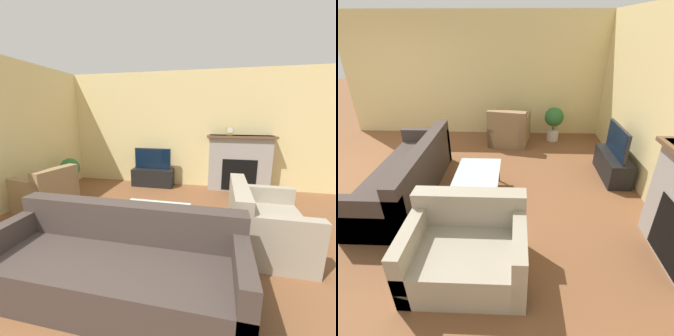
% 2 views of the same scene
% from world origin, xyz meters
% --- Properties ---
extents(wall_back, '(8.06, 0.06, 2.70)m').
position_xyz_m(wall_back, '(0.00, 4.54, 1.35)').
color(wall_back, beige).
rests_on(wall_back, ground_plane).
extents(fireplace, '(1.47, 0.37, 1.27)m').
position_xyz_m(fireplace, '(1.60, 4.35, 0.66)').
color(fireplace, '#9E9993').
rests_on(fireplace, ground_plane).
extents(tv_stand, '(1.00, 0.39, 0.42)m').
position_xyz_m(tv_stand, '(-0.41, 4.24, 0.21)').
color(tv_stand, black).
rests_on(tv_stand, ground_plane).
extents(tv, '(0.88, 0.06, 0.51)m').
position_xyz_m(tv, '(-0.41, 4.24, 0.68)').
color(tv, '#232328').
rests_on(tv, tv_stand).
extents(couch_sectional, '(2.40, 0.88, 0.82)m').
position_xyz_m(couch_sectional, '(0.23, 0.85, 0.29)').
color(couch_sectional, '#3D332D').
rests_on(couch_sectional, ground_plane).
extents(couch_loveseat, '(0.92, 1.22, 0.82)m').
position_xyz_m(couch_loveseat, '(1.74, 2.05, 0.29)').
color(couch_loveseat, '#9E937F').
rests_on(couch_loveseat, ground_plane).
extents(armchair_by_window, '(0.94, 0.96, 0.82)m').
position_xyz_m(armchair_by_window, '(-1.84, 2.38, 0.30)').
color(armchair_by_window, '#8C704C').
rests_on(armchair_by_window, ground_plane).
extents(coffee_table, '(0.96, 0.67, 0.41)m').
position_xyz_m(coffee_table, '(0.29, 1.96, 0.37)').
color(coffee_table, '#333338').
rests_on(coffee_table, ground_plane).
extents(potted_plant, '(0.43, 0.43, 0.77)m').
position_xyz_m(potted_plant, '(-2.08, 3.39, 0.47)').
color(potted_plant, beige).
rests_on(potted_plant, ground_plane).
extents(mantel_clock, '(0.16, 0.07, 0.19)m').
position_xyz_m(mantel_clock, '(1.36, 4.36, 1.37)').
color(mantel_clock, '#B79338').
rests_on(mantel_clock, fireplace).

